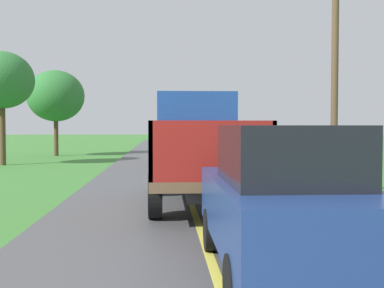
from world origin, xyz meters
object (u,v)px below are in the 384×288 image
banana_truck_near (199,146)px  banana_truck_far (190,136)px  following_car (283,199)px  utility_pole_roadside (335,68)px  roadside_tree_near_left (56,96)px  roadside_tree_mid_right (2,80)px

banana_truck_near → banana_truck_far: same height
banana_truck_near → following_car: 6.35m
utility_pole_roadside → roadside_tree_near_left: 21.52m
banana_truck_near → following_car: bearing=-84.6°
banana_truck_far → following_car: 17.49m
roadside_tree_near_left → roadside_tree_mid_right: roadside_tree_mid_right is taller
utility_pole_roadside → roadside_tree_mid_right: bearing=140.0°
banana_truck_near → utility_pole_roadside: bearing=17.6°
banana_truck_near → utility_pole_roadside: size_ratio=0.87×
utility_pole_roadside → banana_truck_near: bearing=-162.4°
utility_pole_roadside → roadside_tree_near_left: bearing=123.5°
utility_pole_roadside → roadside_tree_near_left: size_ratio=1.21×
roadside_tree_mid_right → following_car: roadside_tree_mid_right is taller
roadside_tree_mid_right → following_car: (9.52, -18.41, -3.14)m
roadside_tree_near_left → following_car: (8.48, -25.53, -2.80)m
roadside_tree_mid_right → utility_pole_roadside: bearing=-40.0°
utility_pole_roadside → following_car: (-3.39, -7.58, -2.56)m
roadside_tree_near_left → following_car: 27.04m
utility_pole_roadside → following_car: utility_pole_roadside is taller
banana_truck_far → utility_pole_roadside: utility_pole_roadside is taller
roadside_tree_near_left → roadside_tree_mid_right: 7.20m
roadside_tree_near_left → following_car: size_ratio=1.35×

